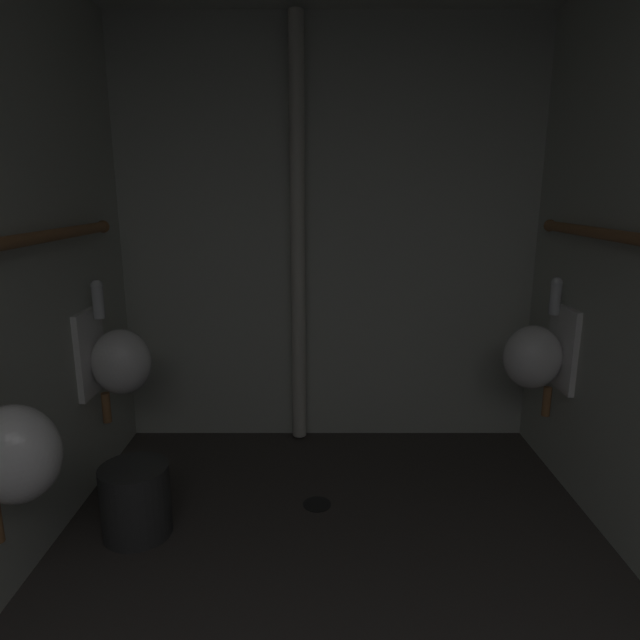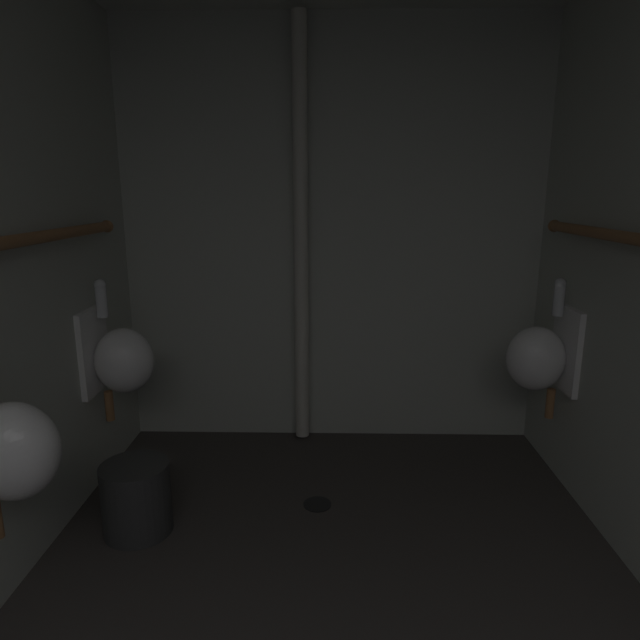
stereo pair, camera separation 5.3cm
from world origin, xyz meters
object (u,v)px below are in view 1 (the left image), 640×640
at_px(urinal_left_far, 115,360).
at_px(standpipe_back_wall, 296,241).
at_px(floor_drain, 315,504).
at_px(urinal_left_mid, 5,452).
at_px(urinal_right_mid, 534,355).
at_px(waste_bin, 134,501).

bearing_deg(urinal_left_far, standpipe_back_wall, 29.56).
xyz_separation_m(urinal_left_far, floor_drain, (1.02, -0.23, -0.68)).
distance_m(urinal_left_mid, urinal_right_mid, 2.44).
bearing_deg(waste_bin, standpipe_back_wall, 54.25).
bearing_deg(urinal_left_mid, urinal_right_mid, 26.61).
height_order(standpipe_back_wall, waste_bin, standpipe_back_wall).
xyz_separation_m(standpipe_back_wall, floor_drain, (0.11, -0.75, -1.24)).
height_order(urinal_left_mid, urinal_right_mid, same).
xyz_separation_m(urinal_right_mid, waste_bin, (-1.97, -0.54, -0.52)).
xyz_separation_m(standpipe_back_wall, waste_bin, (-0.70, -0.98, -1.08)).
height_order(urinal_right_mid, waste_bin, urinal_right_mid).
height_order(urinal_left_far, floor_drain, urinal_left_far).
bearing_deg(urinal_left_far, urinal_right_mid, 2.21).
bearing_deg(urinal_left_mid, waste_bin, 69.25).
bearing_deg(floor_drain, waste_bin, -164.39).
distance_m(urinal_right_mid, floor_drain, 1.38).
height_order(urinal_left_mid, urinal_left_far, same).
relative_size(standpipe_back_wall, waste_bin, 7.40).
bearing_deg(floor_drain, urinal_right_mid, 15.32).
relative_size(urinal_left_mid, urinal_left_far, 1.00).
bearing_deg(urinal_left_mid, urinal_left_far, 90.00).
relative_size(urinal_left_far, floor_drain, 5.39).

